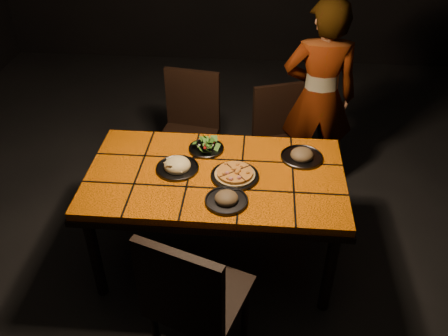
# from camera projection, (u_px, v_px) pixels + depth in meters

# --- Properties ---
(room_shell) EXTENTS (6.04, 7.04, 3.08)m
(room_shell) POSITION_uv_depth(u_px,v_px,m) (214.00, 60.00, 2.50)
(room_shell) COLOR black
(room_shell) RESTS_ON ground
(dining_table) EXTENTS (1.62, 0.92, 0.75)m
(dining_table) POSITION_uv_depth(u_px,v_px,m) (216.00, 183.00, 2.99)
(dining_table) COLOR orange
(dining_table) RESTS_ON ground
(chair_near) EXTENTS (0.58, 0.58, 1.01)m
(chair_near) POSITION_uv_depth(u_px,v_px,m) (192.00, 298.00, 2.39)
(chair_near) COLOR black
(chair_near) RESTS_ON ground
(chair_far_left) EXTENTS (0.51, 0.51, 0.98)m
(chair_far_left) POSITION_uv_depth(u_px,v_px,m) (190.00, 124.00, 3.79)
(chair_far_left) COLOR black
(chair_far_left) RESTS_ON ground
(chair_far_right) EXTENTS (0.52, 0.52, 0.89)m
(chair_far_right) POSITION_uv_depth(u_px,v_px,m) (280.00, 134.00, 3.76)
(chair_far_right) COLOR black
(chair_far_right) RESTS_ON ground
(diner) EXTENTS (0.58, 0.39, 1.58)m
(diner) POSITION_uv_depth(u_px,v_px,m) (319.00, 98.00, 3.67)
(diner) COLOR brown
(diner) RESTS_ON ground
(plate_pizza) EXTENTS (0.35, 0.35, 0.04)m
(plate_pizza) POSITION_uv_depth(u_px,v_px,m) (235.00, 175.00, 2.90)
(plate_pizza) COLOR #343438
(plate_pizza) RESTS_ON dining_table
(plate_pasta) EXTENTS (0.27, 0.27, 0.09)m
(plate_pasta) POSITION_uv_depth(u_px,v_px,m) (177.00, 166.00, 2.97)
(plate_pasta) COLOR #343438
(plate_pasta) RESTS_ON dining_table
(plate_salad) EXTENTS (0.24, 0.24, 0.07)m
(plate_salad) POSITION_uv_depth(u_px,v_px,m) (206.00, 146.00, 3.14)
(plate_salad) COLOR #343438
(plate_salad) RESTS_ON dining_table
(plate_mushroom_a) EXTENTS (0.25, 0.25, 0.08)m
(plate_mushroom_a) POSITION_uv_depth(u_px,v_px,m) (226.00, 199.00, 2.71)
(plate_mushroom_a) COLOR #343438
(plate_mushroom_a) RESTS_ON dining_table
(plate_mushroom_b) EXTENTS (0.27, 0.27, 0.09)m
(plate_mushroom_b) POSITION_uv_depth(u_px,v_px,m) (302.00, 155.00, 3.06)
(plate_mushroom_b) COLOR #343438
(plate_mushroom_b) RESTS_ON dining_table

